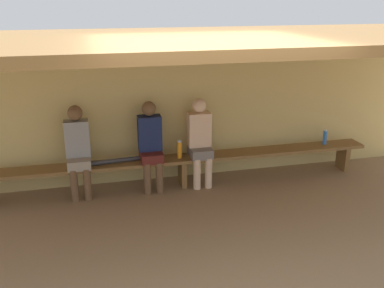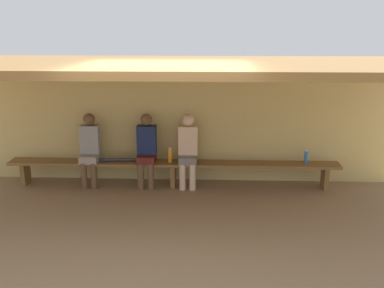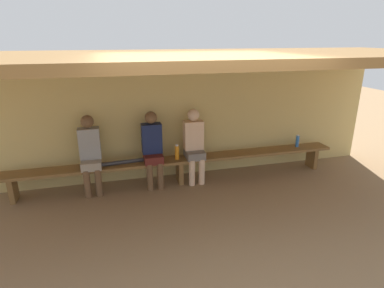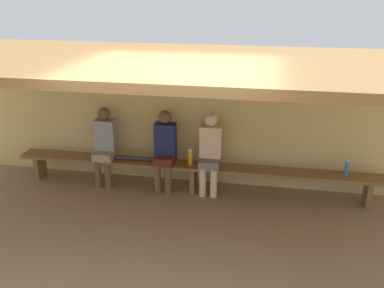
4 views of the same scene
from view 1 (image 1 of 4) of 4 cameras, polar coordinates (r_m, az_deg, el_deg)
name	(u,v)px [view 1 (image 1 of 4)]	position (r m, az deg, el deg)	size (l,w,h in m)	color
ground_plane	(210,237)	(5.32, 2.43, -12.25)	(24.00, 24.00, 0.00)	#8C6D4C
back_wall	(176,109)	(6.69, -2.16, 4.72)	(8.00, 0.20, 2.20)	tan
dugout_roof	(197,41)	(5.24, 0.62, 13.57)	(8.00, 2.80, 0.12)	brown
bench	(182,162)	(6.50, -1.29, -2.35)	(6.00, 0.36, 0.46)	brown
player_in_white	(200,139)	(6.44, 1.06, 0.70)	(0.34, 0.42, 1.34)	slate
player_near_post	(78,148)	(6.25, -14.92, -0.55)	(0.34, 0.42, 1.34)	gray
player_rightmost	(151,143)	(6.30, -5.54, 0.18)	(0.34, 0.42, 1.34)	#591E19
water_bottle_blue	(325,137)	(7.32, 17.27, 0.87)	(0.06, 0.06, 0.25)	blue
water_bottle_green	(179,150)	(6.40, -1.68, -0.74)	(0.08, 0.08, 0.27)	orange
baseball_bat	(115,161)	(6.34, -10.15, -2.21)	(0.07, 0.07, 0.86)	#333338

